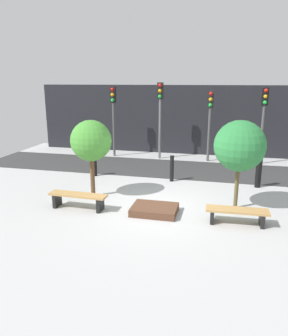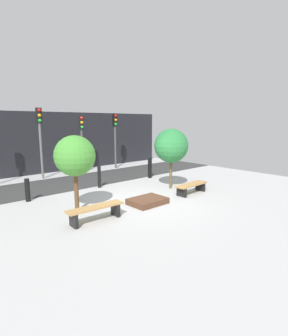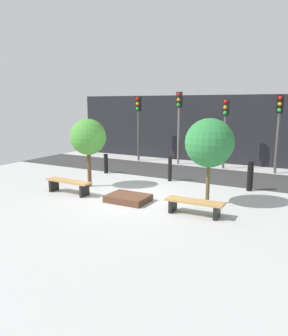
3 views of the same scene
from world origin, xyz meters
name	(u,v)px [view 1 (image 1 of 3)]	position (x,y,z in m)	size (l,w,h in m)	color
ground_plane	(157,209)	(0.00, 0.00, 0.00)	(18.00, 18.00, 0.00)	#B2B2B2
road_strip	(178,169)	(0.00, 4.74, 0.01)	(18.00, 3.14, 0.01)	#353535
building_facade	(188,120)	(0.00, 8.19, 1.78)	(16.20, 0.50, 3.56)	black
bench_left	(78,198)	(-2.33, -0.54, 0.34)	(1.81, 0.47, 0.48)	black
bench_right	(237,213)	(2.33, -0.54, 0.30)	(1.68, 0.51, 0.42)	black
planter_bed	(154,210)	(0.00, -0.34, 0.11)	(1.32, 0.99, 0.21)	brown
tree_behind_left_bench	(91,141)	(-2.33, 0.64, 1.88)	(1.34, 1.34, 2.57)	brown
tree_behind_right_bench	(240,146)	(2.33, 0.64, 1.93)	(1.51, 1.51, 2.69)	brown
bollard_far_left	(95,165)	(-3.17, 2.92, 0.44)	(0.18, 0.18, 0.88)	black
bollard_left	(172,169)	(0.00, 2.92, 0.51)	(0.15, 0.15, 1.01)	black
bollard_center	(258,173)	(3.17, 2.92, 0.54)	(0.21, 0.21, 1.07)	black
traffic_light_west	(113,109)	(-3.57, 6.59, 2.42)	(0.28, 0.27, 3.49)	#494949
traffic_light_mid_west	(160,107)	(-1.19, 6.59, 2.55)	(0.28, 0.27, 3.69)	slate
traffic_light_mid_east	(210,113)	(1.19, 6.59, 2.31)	(0.28, 0.27, 3.33)	#4F4F4F
traffic_light_east	(264,112)	(3.57, 6.59, 2.41)	(0.28, 0.27, 3.48)	#4D4D4D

